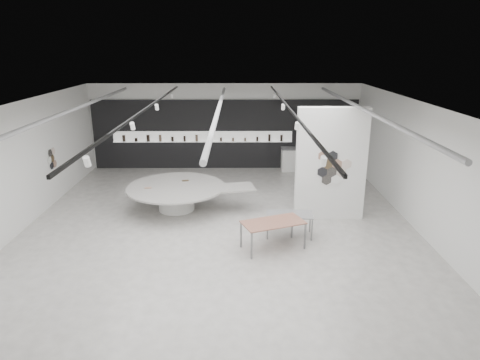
{
  "coord_description": "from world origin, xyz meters",
  "views": [
    {
      "loc": [
        0.54,
        -11.99,
        5.4
      ],
      "look_at": [
        0.63,
        1.2,
        1.22
      ],
      "focal_mm": 32.0,
      "sensor_mm": 36.0,
      "label": 1
    }
  ],
  "objects_px": {
    "display_island": "(178,194)",
    "sample_table_stone": "(290,216)",
    "sample_table_wood": "(273,224)",
    "partition_column": "(331,164)",
    "kitchen_counter": "(301,159)"
  },
  "relations": [
    {
      "from": "display_island",
      "to": "sample_table_wood",
      "type": "bearing_deg",
      "value": -55.91
    },
    {
      "from": "partition_column",
      "to": "display_island",
      "type": "height_order",
      "value": "partition_column"
    },
    {
      "from": "display_island",
      "to": "kitchen_counter",
      "type": "relative_size",
      "value": 2.6
    },
    {
      "from": "kitchen_counter",
      "to": "sample_table_stone",
      "type": "bearing_deg",
      "value": -100.67
    },
    {
      "from": "display_island",
      "to": "sample_table_stone",
      "type": "bearing_deg",
      "value": -42.41
    },
    {
      "from": "partition_column",
      "to": "display_island",
      "type": "distance_m",
      "value": 5.17
    },
    {
      "from": "partition_column",
      "to": "sample_table_stone",
      "type": "height_order",
      "value": "partition_column"
    },
    {
      "from": "partition_column",
      "to": "sample_table_wood",
      "type": "bearing_deg",
      "value": -131.74
    },
    {
      "from": "sample_table_stone",
      "to": "kitchen_counter",
      "type": "bearing_deg",
      "value": 79.06
    },
    {
      "from": "partition_column",
      "to": "sample_table_stone",
      "type": "xyz_separation_m",
      "value": [
        -1.43,
        -1.41,
        -1.17
      ]
    },
    {
      "from": "partition_column",
      "to": "display_island",
      "type": "relative_size",
      "value": 0.77
    },
    {
      "from": "sample_table_stone",
      "to": "display_island",
      "type": "bearing_deg",
      "value": 148.93
    },
    {
      "from": "partition_column",
      "to": "sample_table_wood",
      "type": "distance_m",
      "value": 3.16
    },
    {
      "from": "sample_table_wood",
      "to": "partition_column",
      "type": "bearing_deg",
      "value": 48.26
    },
    {
      "from": "sample_table_stone",
      "to": "kitchen_counter",
      "type": "xyz_separation_m",
      "value": [
        1.34,
        6.91,
        -0.12
      ]
    }
  ]
}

